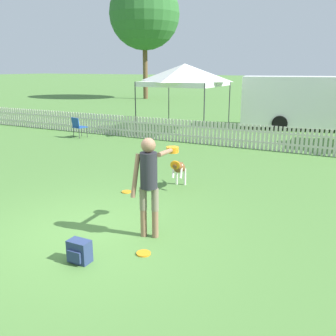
{
  "coord_description": "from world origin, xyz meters",
  "views": [
    {
      "loc": [
        3.85,
        -4.66,
        2.76
      ],
      "look_at": [
        0.57,
        1.77,
        0.81
      ],
      "focal_mm": 40.0,
      "sensor_mm": 36.0,
      "label": 1
    }
  ],
  "objects_px": {
    "frisbee_near_dog": "(144,253)",
    "tree_left_grove": "(144,14)",
    "folding_chair_blue_left": "(78,126)",
    "frisbee_near_handler": "(126,192)",
    "canopy_tent_main": "(185,75)",
    "equipment_trailer": "(294,101)",
    "backpack_on_grass": "(79,251)",
    "handler_person": "(150,175)",
    "leaping_dog": "(179,168)"
  },
  "relations": [
    {
      "from": "frisbee_near_handler",
      "to": "tree_left_grove",
      "type": "height_order",
      "value": "tree_left_grove"
    },
    {
      "from": "leaping_dog",
      "to": "canopy_tent_main",
      "type": "bearing_deg",
      "value": -81.12
    },
    {
      "from": "leaping_dog",
      "to": "canopy_tent_main",
      "type": "relative_size",
      "value": 0.35
    },
    {
      "from": "folding_chair_blue_left",
      "to": "canopy_tent_main",
      "type": "xyz_separation_m",
      "value": [
        3.19,
        3.23,
        1.94
      ]
    },
    {
      "from": "canopy_tent_main",
      "to": "tree_left_grove",
      "type": "xyz_separation_m",
      "value": [
        -10.45,
        14.53,
        4.67
      ]
    },
    {
      "from": "handler_person",
      "to": "tree_left_grove",
      "type": "bearing_deg",
      "value": 105.67
    },
    {
      "from": "equipment_trailer",
      "to": "canopy_tent_main",
      "type": "bearing_deg",
      "value": -152.93
    },
    {
      "from": "frisbee_near_dog",
      "to": "folding_chair_blue_left",
      "type": "xyz_separation_m",
      "value": [
        -7.29,
        7.18,
        0.48
      ]
    },
    {
      "from": "handler_person",
      "to": "backpack_on_grass",
      "type": "height_order",
      "value": "handler_person"
    },
    {
      "from": "backpack_on_grass",
      "to": "handler_person",
      "type": "bearing_deg",
      "value": 68.71
    },
    {
      "from": "frisbee_near_handler",
      "to": "canopy_tent_main",
      "type": "relative_size",
      "value": 0.07
    },
    {
      "from": "frisbee_near_handler",
      "to": "folding_chair_blue_left",
      "type": "height_order",
      "value": "folding_chair_blue_left"
    },
    {
      "from": "tree_left_grove",
      "to": "handler_person",
      "type": "bearing_deg",
      "value": -59.49
    },
    {
      "from": "leaping_dog",
      "to": "handler_person",
      "type": "bearing_deg",
      "value": 90.26
    },
    {
      "from": "frisbee_near_dog",
      "to": "backpack_on_grass",
      "type": "relative_size",
      "value": 0.65
    },
    {
      "from": "frisbee_near_dog",
      "to": "tree_left_grove",
      "type": "distance_m",
      "value": 29.74
    },
    {
      "from": "handler_person",
      "to": "leaping_dog",
      "type": "distance_m",
      "value": 2.64
    },
    {
      "from": "leaping_dog",
      "to": "folding_chair_blue_left",
      "type": "bearing_deg",
      "value": -47.28
    },
    {
      "from": "backpack_on_grass",
      "to": "tree_left_grove",
      "type": "xyz_separation_m",
      "value": [
        -13.84,
        25.57,
        6.94
      ]
    },
    {
      "from": "canopy_tent_main",
      "to": "equipment_trailer",
      "type": "xyz_separation_m",
      "value": [
        4.04,
        3.25,
        -1.19
      ]
    },
    {
      "from": "backpack_on_grass",
      "to": "folding_chair_blue_left",
      "type": "relative_size",
      "value": 0.41
    },
    {
      "from": "folding_chair_blue_left",
      "to": "leaping_dog",
      "type": "bearing_deg",
      "value": 162.06
    },
    {
      "from": "backpack_on_grass",
      "to": "leaping_dog",
      "type": "bearing_deg",
      "value": 92.81
    },
    {
      "from": "frisbee_near_dog",
      "to": "leaping_dog",
      "type": "bearing_deg",
      "value": 106.06
    },
    {
      "from": "frisbee_near_handler",
      "to": "backpack_on_grass",
      "type": "height_order",
      "value": "backpack_on_grass"
    },
    {
      "from": "canopy_tent_main",
      "to": "frisbee_near_handler",
      "type": "bearing_deg",
      "value": -74.33
    },
    {
      "from": "folding_chair_blue_left",
      "to": "frisbee_near_handler",
      "type": "bearing_deg",
      "value": 152.87
    },
    {
      "from": "folding_chair_blue_left",
      "to": "tree_left_grove",
      "type": "relative_size",
      "value": 0.08
    },
    {
      "from": "folding_chair_blue_left",
      "to": "backpack_on_grass",
      "type": "bearing_deg",
      "value": 144.61
    },
    {
      "from": "equipment_trailer",
      "to": "tree_left_grove",
      "type": "xyz_separation_m",
      "value": [
        -14.49,
        11.29,
        5.86
      ]
    },
    {
      "from": "folding_chair_blue_left",
      "to": "frisbee_near_dog",
      "type": "bearing_deg",
      "value": 149.93
    },
    {
      "from": "frisbee_near_handler",
      "to": "backpack_on_grass",
      "type": "xyz_separation_m",
      "value": [
        1.12,
        -2.96,
        0.15
      ]
    },
    {
      "from": "canopy_tent_main",
      "to": "frisbee_near_dog",
      "type": "bearing_deg",
      "value": -68.5
    },
    {
      "from": "backpack_on_grass",
      "to": "canopy_tent_main",
      "type": "bearing_deg",
      "value": 107.06
    },
    {
      "from": "frisbee_near_dog",
      "to": "tree_left_grove",
      "type": "relative_size",
      "value": 0.02
    },
    {
      "from": "leaping_dog",
      "to": "backpack_on_grass",
      "type": "bearing_deg",
      "value": 77.97
    },
    {
      "from": "canopy_tent_main",
      "to": "equipment_trailer",
      "type": "height_order",
      "value": "canopy_tent_main"
    },
    {
      "from": "equipment_trailer",
      "to": "tree_left_grove",
      "type": "height_order",
      "value": "tree_left_grove"
    },
    {
      "from": "backpack_on_grass",
      "to": "tree_left_grove",
      "type": "distance_m",
      "value": 29.89
    },
    {
      "from": "equipment_trailer",
      "to": "backpack_on_grass",
      "type": "bearing_deg",
      "value": -104.34
    },
    {
      "from": "canopy_tent_main",
      "to": "equipment_trailer",
      "type": "bearing_deg",
      "value": 38.81
    },
    {
      "from": "folding_chair_blue_left",
      "to": "equipment_trailer",
      "type": "bearing_deg",
      "value": -123.62
    },
    {
      "from": "leaping_dog",
      "to": "tree_left_grove",
      "type": "xyz_separation_m",
      "value": [
        -13.65,
        21.82,
        6.59
      ]
    },
    {
      "from": "frisbee_near_dog",
      "to": "equipment_trailer",
      "type": "relative_size",
      "value": 0.04
    },
    {
      "from": "handler_person",
      "to": "folding_chair_blue_left",
      "type": "xyz_separation_m",
      "value": [
        -7.06,
        6.55,
        -0.57
      ]
    },
    {
      "from": "handler_person",
      "to": "backpack_on_grass",
      "type": "xyz_separation_m",
      "value": [
        -0.49,
        -1.25,
        -0.9
      ]
    },
    {
      "from": "frisbee_near_handler",
      "to": "tree_left_grove",
      "type": "relative_size",
      "value": 0.02
    },
    {
      "from": "canopy_tent_main",
      "to": "backpack_on_grass",
      "type": "bearing_deg",
      "value": -72.94
    },
    {
      "from": "canopy_tent_main",
      "to": "leaping_dog",
      "type": "bearing_deg",
      "value": -66.28
    },
    {
      "from": "backpack_on_grass",
      "to": "frisbee_near_dog",
      "type": "bearing_deg",
      "value": 41.08
    }
  ]
}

